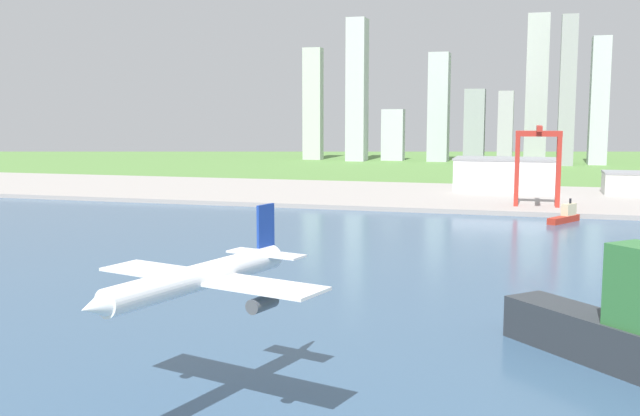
# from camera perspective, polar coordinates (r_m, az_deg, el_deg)

# --- Properties ---
(ground_plane) EXTENTS (2400.00, 2400.00, 0.00)m
(ground_plane) POSITION_cam_1_polar(r_m,az_deg,el_deg) (252.50, 6.89, -3.96)
(ground_plane) COLOR #57853F
(water_bay) EXTENTS (840.00, 360.00, 0.15)m
(water_bay) POSITION_cam_1_polar(r_m,az_deg,el_deg) (194.86, 4.10, -7.25)
(water_bay) COLOR #385675
(water_bay) RESTS_ON ground
(industrial_pier) EXTENTS (840.00, 140.00, 2.50)m
(industrial_pier) POSITION_cam_1_polar(r_m,az_deg,el_deg) (439.06, 10.78, 0.87)
(industrial_pier) COLOR #A09A94
(industrial_pier) RESTS_ON ground
(airplane_landing) EXTENTS (41.66, 44.66, 13.85)m
(airplane_landing) POSITION_cam_1_polar(r_m,az_deg,el_deg) (117.85, -9.37, -5.39)
(airplane_landing) COLOR white
(tugboat_small) EXTENTS (15.07, 21.98, 10.60)m
(tugboat_small) POSITION_cam_1_polar(r_m,az_deg,el_deg) (353.95, 18.52, -0.57)
(tugboat_small) COLOR #B22D1E
(tugboat_small) RESTS_ON water_bay
(container_barge) EXTENTS (44.28, 44.83, 31.94)m
(container_barge) POSITION_cam_1_polar(r_m,az_deg,el_deg) (152.39, 23.14, -8.45)
(container_barge) COLOR #2D3338
(container_barge) RESTS_ON water_bay
(port_crane_red) EXTENTS (22.73, 37.38, 41.15)m
(port_crane_red) POSITION_cam_1_polar(r_m,az_deg,el_deg) (389.43, 16.60, 4.38)
(port_crane_red) COLOR #B72D23
(port_crane_red) RESTS_ON industrial_pier
(warehouse_main) EXTENTS (63.15, 34.97, 20.20)m
(warehouse_main) POSITION_cam_1_polar(r_m,az_deg,el_deg) (469.57, 14.26, 2.57)
(warehouse_main) COLOR white
(warehouse_main) RESTS_ON industrial_pier
(warehouse_annex) EXTENTS (38.15, 25.23, 13.43)m
(warehouse_annex) POSITION_cam_1_polar(r_m,az_deg,el_deg) (469.78, 23.40, 1.79)
(warehouse_annex) COLOR silver
(warehouse_annex) RESTS_ON industrial_pier
(distant_skyline) EXTENTS (315.80, 69.58, 151.07)m
(distant_skyline) POSITION_cam_1_polar(r_m,az_deg,el_deg) (781.06, 10.84, 7.99)
(distant_skyline) COLOR #BBC2BE
(distant_skyline) RESTS_ON ground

